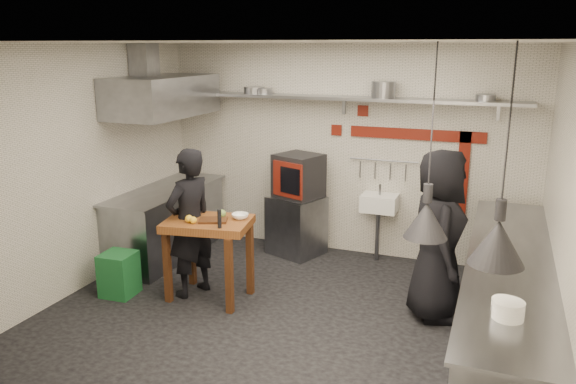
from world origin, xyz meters
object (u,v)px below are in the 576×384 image
(combi_oven, at_px, (299,176))
(green_bin, at_px, (119,274))
(chef_right, at_px, (438,236))
(chef_left, at_px, (190,223))
(oven_stand, at_px, (296,225))
(prep_table, at_px, (209,259))

(combi_oven, xyz_separation_m, green_bin, (-1.45, -1.99, -0.84))
(combi_oven, distance_m, chef_right, 2.33)
(green_bin, bearing_deg, chef_left, 23.67)
(oven_stand, xyz_separation_m, prep_table, (-0.42, -1.67, 0.06))
(combi_oven, height_order, green_bin, combi_oven)
(prep_table, bearing_deg, combi_oven, 65.29)
(chef_left, xyz_separation_m, chef_right, (2.66, 0.43, 0.04))
(chef_right, bearing_deg, prep_table, 86.58)
(combi_oven, bearing_deg, chef_right, -10.94)
(oven_stand, distance_m, combi_oven, 0.69)
(combi_oven, bearing_deg, prep_table, -83.84)
(chef_right, bearing_deg, chef_left, 85.12)
(green_bin, bearing_deg, combi_oven, 53.98)
(chef_left, height_order, chef_right, chef_right)
(prep_table, height_order, chef_right, chef_right)
(prep_table, distance_m, chef_left, 0.46)
(combi_oven, bearing_deg, chef_left, -91.60)
(oven_stand, bearing_deg, chef_right, -10.40)
(combi_oven, relative_size, chef_right, 0.32)
(oven_stand, height_order, green_bin, oven_stand)
(oven_stand, bearing_deg, green_bin, -104.68)
(combi_oven, relative_size, green_bin, 1.16)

